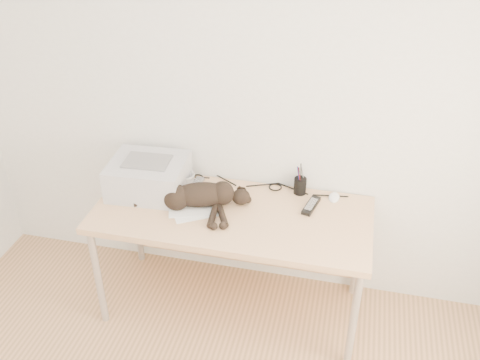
% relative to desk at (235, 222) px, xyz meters
% --- Properties ---
extents(wall_back, '(3.50, 0.00, 3.50)m').
position_rel_desk_xyz_m(wall_back, '(0.00, 0.27, 0.69)').
color(wall_back, white).
rests_on(wall_back, floor).
extents(desk, '(1.60, 0.70, 0.74)m').
position_rel_desk_xyz_m(desk, '(0.00, 0.00, 0.00)').
color(desk, tan).
rests_on(desk, floor).
extents(printer, '(0.47, 0.40, 0.21)m').
position_rel_desk_xyz_m(printer, '(-0.54, 0.02, 0.24)').
color(printer, '#AFAFB4').
rests_on(printer, desk).
extents(papers, '(0.36, 0.31, 0.01)m').
position_rel_desk_xyz_m(papers, '(-0.22, -0.10, 0.14)').
color(papers, white).
rests_on(papers, desk).
extents(cat, '(0.69, 0.35, 0.16)m').
position_rel_desk_xyz_m(cat, '(-0.21, -0.07, 0.20)').
color(cat, black).
rests_on(cat, desk).
extents(mug, '(0.13, 0.13, 0.09)m').
position_rel_desk_xyz_m(mug, '(-0.33, 0.12, 0.18)').
color(mug, white).
rests_on(mug, desk).
extents(pen_cup, '(0.07, 0.07, 0.19)m').
position_rel_desk_xyz_m(pen_cup, '(0.35, 0.20, 0.19)').
color(pen_cup, black).
rests_on(pen_cup, desk).
extents(remote_grey, '(0.08, 0.19, 0.02)m').
position_rel_desk_xyz_m(remote_grey, '(-0.29, 0.12, 0.14)').
color(remote_grey, slate).
rests_on(remote_grey, desk).
extents(remote_black, '(0.10, 0.20, 0.02)m').
position_rel_desk_xyz_m(remote_black, '(0.44, 0.07, 0.14)').
color(remote_black, black).
rests_on(remote_black, desk).
extents(mouse, '(0.07, 0.11, 0.04)m').
position_rel_desk_xyz_m(mouse, '(0.56, 0.19, 0.15)').
color(mouse, white).
rests_on(mouse, desk).
extents(cable_tangle, '(1.36, 0.08, 0.01)m').
position_rel_desk_xyz_m(cable_tangle, '(0.00, 0.22, 0.14)').
color(cable_tangle, black).
rests_on(cable_tangle, desk).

